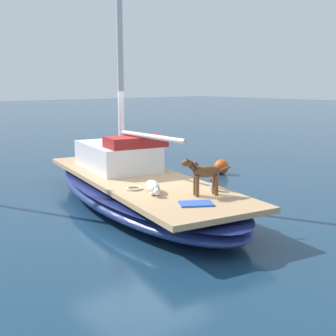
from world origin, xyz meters
name	(u,v)px	position (x,y,z in m)	size (l,w,h in m)	color
ground_plane	(139,206)	(0.00, 0.00, 0.00)	(120.00, 120.00, 0.00)	navy
sailboat_main	(139,192)	(0.00, 0.00, 0.34)	(3.84, 7.58, 0.66)	navy
mast_main	(124,36)	(0.17, 0.73, 3.70)	(0.14, 2.27, 6.79)	silver
cabin_house	(119,154)	(0.23, 1.10, 1.01)	(1.79, 2.45, 0.84)	silver
dog_brown	(204,173)	(-0.05, -2.06, 1.08)	(0.88, 0.49, 0.70)	brown
dog_white	(153,187)	(-0.62, -1.30, 0.77)	(0.52, 0.88, 0.22)	silver
deck_winch	(214,186)	(0.36, -1.92, 0.76)	(0.16, 0.16, 0.21)	#B7B7BC
coiled_rope	(134,188)	(-0.74, -0.87, 0.68)	(0.32, 0.32, 0.04)	beige
deck_towel	(196,204)	(-0.57, -2.42, 0.68)	(0.56, 0.36, 0.03)	blue
mooring_buoy	(221,167)	(3.99, 1.28, 0.22)	(0.44, 0.44, 0.44)	#E55119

